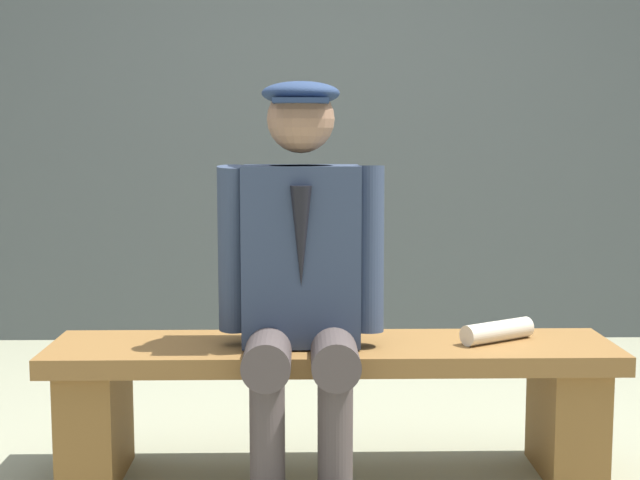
{
  "coord_description": "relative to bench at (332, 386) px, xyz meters",
  "views": [
    {
      "loc": [
        0.1,
        2.87,
        1.14
      ],
      "look_at": [
        0.04,
        0.0,
        0.81
      ],
      "focal_mm": 48.89,
      "sensor_mm": 36.0,
      "label": 1
    }
  ],
  "objects": [
    {
      "name": "rolled_magazine",
      "position": [
        -0.56,
        -0.01,
        0.18
      ],
      "size": [
        0.27,
        0.2,
        0.07
      ],
      "primitive_type": "cylinder",
      "rotation": [
        0.0,
        1.57,
        0.54
      ],
      "color": "beige",
      "rests_on": "bench"
    },
    {
      "name": "seated_man",
      "position": [
        0.1,
        0.06,
        0.41
      ],
      "size": [
        0.55,
        0.57,
        1.33
      ],
      "color": "#2D394E",
      "rests_on": "ground"
    },
    {
      "name": "bench",
      "position": [
        0.0,
        0.0,
        0.0
      ],
      "size": [
        1.9,
        0.43,
        0.46
      ],
      "color": "brown",
      "rests_on": "ground"
    },
    {
      "name": "stadium_wall",
      "position": [
        0.0,
        -2.17,
        0.95
      ],
      "size": [
        12.0,
        0.24,
        2.53
      ],
      "primitive_type": "cube",
      "color": "#4C5453",
      "rests_on": "ground"
    },
    {
      "name": "ground_plane",
      "position": [
        0.0,
        0.0,
        -0.31
      ],
      "size": [
        30.0,
        30.0,
        0.0
      ],
      "primitive_type": "plane",
      "color": "gray"
    }
  ]
}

